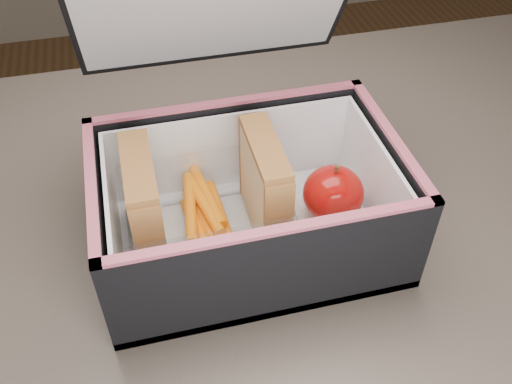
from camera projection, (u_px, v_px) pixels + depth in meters
kitchen_table at (283, 268)px, 0.73m from camera, size 1.20×0.80×0.75m
lunch_bag at (248, 194)px, 0.60m from camera, size 0.31×0.31×0.29m
plastic_tub at (207, 214)px, 0.60m from camera, size 0.17×0.12×0.07m
sandwich_left at (145, 207)px, 0.57m from camera, size 0.03×0.11×0.12m
sandwich_right at (265, 187)px, 0.59m from camera, size 0.03×0.10×0.12m
carrot_sticks at (206, 224)px, 0.61m from camera, size 0.05×0.16×0.03m
paper_napkin at (331, 218)px, 0.64m from camera, size 0.08×0.09×0.01m
red_apple at (333, 194)px, 0.62m from camera, size 0.08×0.08×0.07m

